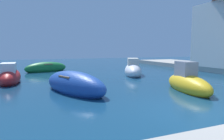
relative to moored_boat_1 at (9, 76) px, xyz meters
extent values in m
plane|color=navy|center=(6.83, -9.38, -0.41)|extent=(80.00, 80.00, 0.00)
ellipsoid|color=#B21E1E|center=(0.00, 0.04, -0.07)|extent=(1.43, 4.16, 1.21)
cube|color=white|center=(0.01, -0.29, 0.60)|extent=(0.88, 1.57, 0.62)
ellipsoid|color=white|center=(9.38, 0.32, -0.06)|extent=(2.92, 4.26, 1.26)
cube|color=beige|center=(9.51, 0.61, 0.67)|extent=(1.52, 1.98, 0.69)
ellipsoid|color=#1E479E|center=(3.45, -4.50, -0.02)|extent=(3.22, 4.93, 1.39)
cube|color=brown|center=(3.45, -4.50, 0.44)|extent=(1.50, 1.34, 0.08)
ellipsoid|color=#197233|center=(2.63, 5.81, -0.07)|extent=(4.41, 2.80, 1.22)
cube|color=brown|center=(2.63, 5.81, 0.34)|extent=(1.18, 1.32, 0.08)
ellipsoid|color=gold|center=(9.13, -6.42, -0.10)|extent=(2.09, 4.01, 1.13)
cube|color=gray|center=(9.20, -6.12, 0.69)|extent=(0.98, 1.36, 0.90)
cylinder|color=brown|center=(20.10, 0.65, 0.92)|extent=(0.24, 0.24, 1.66)
sphere|color=#285623|center=(20.10, 0.65, 2.79)|extent=(2.98, 2.98, 2.98)
camera|label=1|loc=(1.63, -14.46, 1.81)|focal=31.41mm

